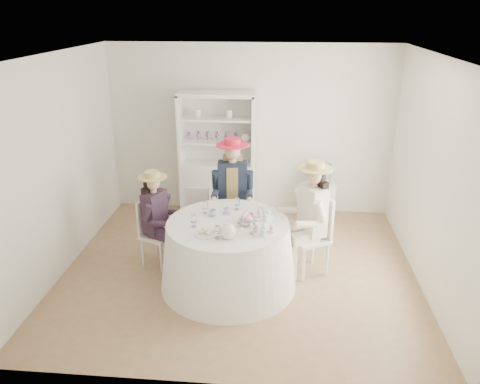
{
  "coord_description": "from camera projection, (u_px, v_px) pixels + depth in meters",
  "views": [
    {
      "loc": [
        0.48,
        -5.27,
        3.2
      ],
      "look_at": [
        0.0,
        0.1,
        1.05
      ],
      "focal_mm": 35.0,
      "sensor_mm": 36.0,
      "label": 1
    }
  ],
  "objects": [
    {
      "name": "sandwich_plate",
      "position": [
        207.0,
        233.0,
        5.21
      ],
      "size": [
        0.27,
        0.27,
        0.06
      ],
      "rotation": [
        0.0,
        0.0,
        0.43
      ],
      "color": "white",
      "rests_on": "tea_table"
    },
    {
      "name": "flower_arrangement",
      "position": [
        247.0,
        218.0,
        5.42
      ],
      "size": [
        0.18,
        0.18,
        0.06
      ],
      "rotation": [
        0.0,
        0.0,
        0.25
      ],
      "color": "pink",
      "rests_on": "tea_table"
    },
    {
      "name": "stemware_set",
      "position": [
        228.0,
        217.0,
        5.46
      ],
      "size": [
        0.83,
        0.87,
        0.15
      ],
      "color": "white",
      "rests_on": "tea_table"
    },
    {
      "name": "teacup_b",
      "position": [
        226.0,
        211.0,
        5.71
      ],
      "size": [
        0.08,
        0.08,
        0.07
      ],
      "primitive_type": "imported",
      "rotation": [
        0.0,
        0.0,
        -0.05
      ],
      "color": "white",
      "rests_on": "tea_table"
    },
    {
      "name": "teacup_c",
      "position": [
        251.0,
        217.0,
        5.56
      ],
      "size": [
        0.11,
        0.11,
        0.07
      ],
      "primitive_type": "imported",
      "rotation": [
        0.0,
        0.0,
        -0.43
      ],
      "color": "white",
      "rests_on": "tea_table"
    },
    {
      "name": "wall_right",
      "position": [
        432.0,
        178.0,
        5.42
      ],
      "size": [
        0.0,
        4.5,
        4.5
      ],
      "primitive_type": "plane",
      "rotation": [
        1.57,
        0.0,
        -1.57
      ],
      "color": "silver",
      "rests_on": "ground"
    },
    {
      "name": "flower_bowl",
      "position": [
        248.0,
        222.0,
        5.43
      ],
      "size": [
        0.22,
        0.22,
        0.05
      ],
      "primitive_type": "imported",
      "rotation": [
        0.0,
        0.0,
        0.02
      ],
      "color": "white",
      "rests_on": "tea_table"
    },
    {
      "name": "side_table",
      "position": [
        320.0,
        201.0,
        7.41
      ],
      "size": [
        0.42,
        0.42,
        0.65
      ],
      "primitive_type": "cube",
      "rotation": [
        0.0,
        0.0,
        0.01
      ],
      "color": "silver",
      "rests_on": "ground"
    },
    {
      "name": "ground",
      "position": [
        239.0,
        269.0,
        6.11
      ],
      "size": [
        4.5,
        4.5,
        0.0
      ],
      "primitive_type": "plane",
      "color": "olive",
      "rests_on": "ground"
    },
    {
      "name": "teacup_a",
      "position": [
        213.0,
        213.0,
        5.64
      ],
      "size": [
        0.11,
        0.11,
        0.08
      ],
      "primitive_type": "imported",
      "rotation": [
        0.0,
        0.0,
        0.24
      ],
      "color": "white",
      "rests_on": "tea_table"
    },
    {
      "name": "ceiling",
      "position": [
        239.0,
        55.0,
        5.11
      ],
      "size": [
        4.5,
        4.5,
        0.0
      ],
      "primitive_type": "plane",
      "rotation": [
        3.14,
        0.0,
        0.0
      ],
      "color": "white",
      "rests_on": "wall_back"
    },
    {
      "name": "guest_right",
      "position": [
        311.0,
        212.0,
        5.74
      ],
      "size": [
        0.64,
        0.58,
        1.49
      ],
      "rotation": [
        0.0,
        0.0,
        -1.07
      ],
      "color": "silver",
      "rests_on": "ground"
    },
    {
      "name": "tea_table",
      "position": [
        228.0,
        254.0,
        5.64
      ],
      "size": [
        1.65,
        1.65,
        0.83
      ],
      "rotation": [
        0.0,
        0.0,
        -0.32
      ],
      "color": "white",
      "rests_on": "ground"
    },
    {
      "name": "spare_chair",
      "position": [
        199.0,
        212.0,
        6.69
      ],
      "size": [
        0.37,
        0.37,
        0.87
      ],
      "rotation": [
        0.0,
        0.0,
        3.09
      ],
      "color": "silver",
      "rests_on": "ground"
    },
    {
      "name": "guest_mid",
      "position": [
        233.0,
        186.0,
        6.45
      ],
      "size": [
        0.57,
        0.59,
        1.56
      ],
      "rotation": [
        0.0,
        0.0,
        0.07
      ],
      "color": "silver",
      "rests_on": "ground"
    },
    {
      "name": "hutch",
      "position": [
        218.0,
        172.0,
        7.52
      ],
      "size": [
        1.22,
        0.56,
        1.99
      ],
      "rotation": [
        0.0,
        0.0,
        -0.1
      ],
      "color": "silver",
      "rests_on": "ground"
    },
    {
      "name": "guest_left",
      "position": [
        156.0,
        213.0,
        5.98
      ],
      "size": [
        0.54,
        0.49,
        1.3
      ],
      "rotation": [
        0.0,
        0.0,
        1.18
      ],
      "color": "silver",
      "rests_on": "ground"
    },
    {
      "name": "wall_left",
      "position": [
        59.0,
        167.0,
        5.79
      ],
      "size": [
        0.0,
        4.5,
        4.5
      ],
      "primitive_type": "plane",
      "rotation": [
        1.57,
        0.0,
        1.57
      ],
      "color": "silver",
      "rests_on": "ground"
    },
    {
      "name": "table_teapot",
      "position": [
        228.0,
        231.0,
        5.1
      ],
      "size": [
        0.25,
        0.18,
        0.19
      ],
      "rotation": [
        0.0,
        0.0,
        -0.23
      ],
      "color": "white",
      "rests_on": "tea_table"
    },
    {
      "name": "cupcake_stand",
      "position": [
        264.0,
        225.0,
        5.21
      ],
      "size": [
        0.27,
        0.27,
        0.25
      ],
      "rotation": [
        0.0,
        0.0,
        -0.17
      ],
      "color": "white",
      "rests_on": "tea_table"
    },
    {
      "name": "wall_front",
      "position": [
        217.0,
        254.0,
        3.76
      ],
      "size": [
        4.5,
        0.0,
        4.5
      ],
      "primitive_type": "plane",
      "rotation": [
        -1.57,
        0.0,
        0.0
      ],
      "color": "silver",
      "rests_on": "ground"
    },
    {
      "name": "hatbox",
      "position": [
        322.0,
        173.0,
        7.24
      ],
      "size": [
        0.31,
        0.31,
        0.28
      ],
      "primitive_type": "cylinder",
      "rotation": [
        0.0,
        0.0,
        -0.09
      ],
      "color": "black",
      "rests_on": "side_table"
    },
    {
      "name": "wall_back",
      "position": [
        251.0,
        131.0,
        7.46
      ],
      "size": [
        4.5,
        0.0,
        4.5
      ],
      "primitive_type": "plane",
      "rotation": [
        1.57,
        0.0,
        0.0
      ],
      "color": "silver",
      "rests_on": "ground"
    }
  ]
}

